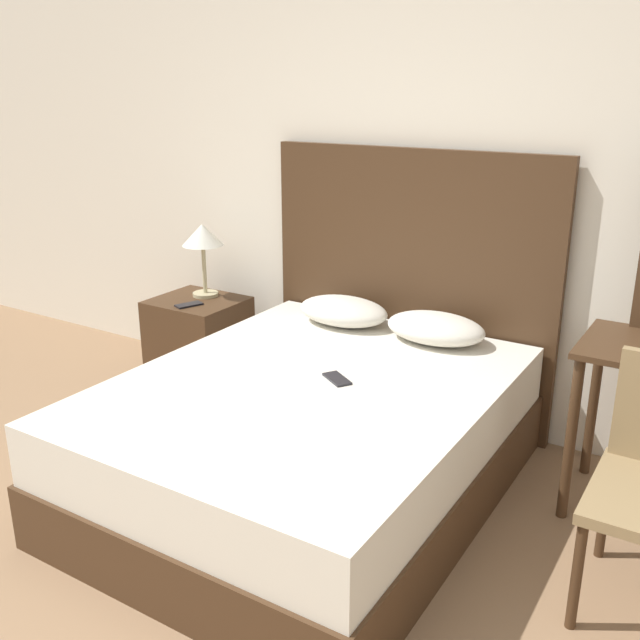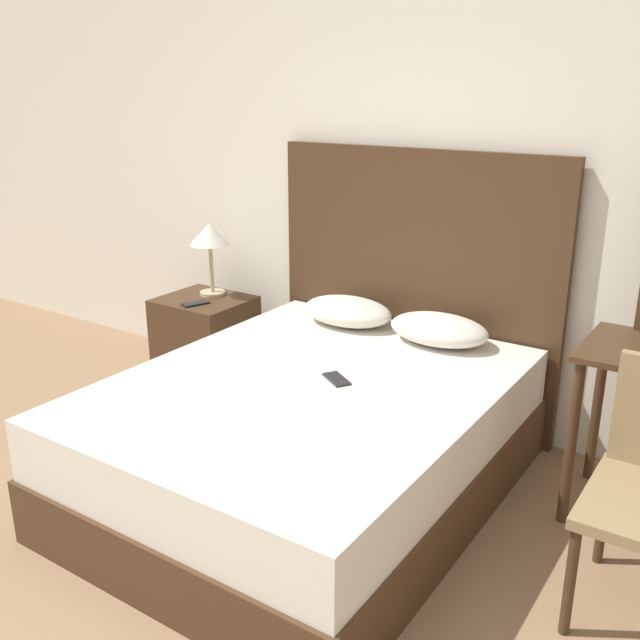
% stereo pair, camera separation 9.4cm
% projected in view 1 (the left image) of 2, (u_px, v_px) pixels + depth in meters
% --- Properties ---
extents(wall_back, '(10.00, 0.06, 2.70)m').
position_uv_depth(wall_back, '(431.00, 165.00, 3.59)').
color(wall_back, silver).
rests_on(wall_back, ground_plane).
extents(bed, '(1.51, 1.91, 0.54)m').
position_uv_depth(bed, '(308.00, 439.00, 3.12)').
color(bed, '#422B19').
rests_on(bed, ground_plane).
extents(headboard, '(1.59, 0.05, 1.44)m').
position_uv_depth(headboard, '(409.00, 287.00, 3.76)').
color(headboard, '#422B19').
rests_on(headboard, ground_plane).
extents(pillow_left, '(0.49, 0.33, 0.14)m').
position_uv_depth(pillow_left, '(343.00, 311.00, 3.74)').
color(pillow_left, silver).
rests_on(pillow_left, bed).
extents(pillow_right, '(0.49, 0.33, 0.14)m').
position_uv_depth(pillow_right, '(435.00, 328.00, 3.47)').
color(pillow_right, silver).
rests_on(pillow_right, bed).
extents(phone_on_bed, '(0.16, 0.14, 0.01)m').
position_uv_depth(phone_on_bed, '(337.00, 379.00, 3.05)').
color(phone_on_bed, '#232328').
rests_on(phone_on_bed, bed).
extents(nightstand, '(0.50, 0.45, 0.55)m').
position_uv_depth(nightstand, '(199.00, 344.00, 4.22)').
color(nightstand, '#422B19').
rests_on(nightstand, ground_plane).
extents(table_lamp, '(0.24, 0.24, 0.43)m').
position_uv_depth(table_lamp, '(203.00, 239.00, 4.10)').
color(table_lamp, tan).
rests_on(table_lamp, nightstand).
extents(phone_on_nightstand, '(0.12, 0.17, 0.01)m').
position_uv_depth(phone_on_nightstand, '(189.00, 305.00, 4.02)').
color(phone_on_nightstand, black).
rests_on(phone_on_nightstand, nightstand).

